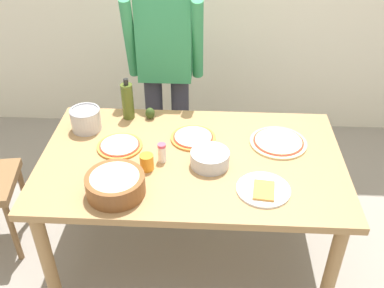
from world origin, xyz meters
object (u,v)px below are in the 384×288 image
object	(u,v)px
popcorn_bowl	(115,183)
steel_pot	(86,119)
pizza_raw_on_board	(278,142)
pizza_second_cooked	(120,146)
person_cook	(165,64)
mixing_bowl_steel	(210,158)
avocado	(150,113)
plate_with_slice	(263,190)
dining_table	(192,171)
olive_oil_bottle	(128,101)
salt_shaker	(162,153)
pizza_cooked_on_tray	(194,138)
cup_orange	(147,162)

from	to	relation	value
popcorn_bowl	steel_pot	world-z (taller)	steel_pot
pizza_raw_on_board	pizza_second_cooked	bearing A→B (deg)	-174.63
person_cook	mixing_bowl_steel	distance (m)	0.88
avocado	person_cook	bearing A→B (deg)	81.22
pizza_raw_on_board	avocado	xyz separation A→B (m)	(-0.74, 0.23, 0.03)
person_cook	plate_with_slice	xyz separation A→B (m)	(0.57, -1.01, -0.17)
mixing_bowl_steel	dining_table	bearing A→B (deg)	148.38
pizza_second_cooked	popcorn_bowl	bearing A→B (deg)	-81.76
mixing_bowl_steel	olive_oil_bottle	xyz separation A→B (m)	(-0.50, 0.44, 0.07)
dining_table	person_cook	size ratio (longest dim) A/B	0.99
pizza_second_cooked	plate_with_slice	xyz separation A→B (m)	(0.75, -0.32, -0.00)
person_cook	mixing_bowl_steel	xyz separation A→B (m)	(0.31, -0.82, -0.14)
plate_with_slice	popcorn_bowl	xyz separation A→B (m)	(-0.70, -0.05, 0.05)
person_cook	plate_with_slice	bearing A→B (deg)	-60.64
pizza_raw_on_board	pizza_second_cooked	world-z (taller)	same
steel_pot	salt_shaker	distance (m)	0.55
mixing_bowl_steel	steel_pot	distance (m)	0.78
person_cook	pizza_second_cooked	bearing A→B (deg)	-105.19
dining_table	avocado	xyz separation A→B (m)	(-0.27, 0.38, 0.13)
pizza_cooked_on_tray	salt_shaker	size ratio (longest dim) A/B	2.38
salt_shaker	avocado	world-z (taller)	salt_shaker
dining_table	olive_oil_bottle	bearing A→B (deg)	136.11
avocado	pizza_cooked_on_tray	bearing A→B (deg)	-37.32
dining_table	pizza_raw_on_board	world-z (taller)	pizza_raw_on_board
pizza_raw_on_board	pizza_cooked_on_tray	world-z (taller)	same
dining_table	popcorn_bowl	world-z (taller)	popcorn_bowl
salt_shaker	avocado	distance (m)	0.43
dining_table	pizza_cooked_on_tray	world-z (taller)	pizza_cooked_on_tray
mixing_bowl_steel	popcorn_bowl	bearing A→B (deg)	-151.08
dining_table	pizza_raw_on_board	size ratio (longest dim) A/B	5.10
dining_table	avocado	world-z (taller)	avocado
olive_oil_bottle	steel_pot	world-z (taller)	olive_oil_bottle
person_cook	plate_with_slice	size ratio (longest dim) A/B	6.23
popcorn_bowl	olive_oil_bottle	size ratio (longest dim) A/B	1.09
popcorn_bowl	plate_with_slice	bearing A→B (deg)	4.16
person_cook	steel_pot	xyz separation A→B (m)	(-0.41, -0.51, -0.11)
pizza_second_cooked	cup_orange	size ratio (longest dim) A/B	2.91
olive_oil_bottle	salt_shaker	bearing A→B (deg)	-59.68
person_cook	pizza_raw_on_board	distance (m)	0.93
steel_pot	avocado	distance (m)	0.38
cup_orange	avocado	bearing A→B (deg)	95.54
pizza_cooked_on_tray	steel_pot	distance (m)	0.63
plate_with_slice	mixing_bowl_steel	size ratio (longest dim) A/B	1.30
olive_oil_bottle	salt_shaker	distance (m)	0.49
person_cook	pizza_cooked_on_tray	world-z (taller)	person_cook
pizza_raw_on_board	steel_pot	world-z (taller)	steel_pot
dining_table	steel_pot	xyz separation A→B (m)	(-0.62, 0.24, 0.16)
salt_shaker	cup_orange	bearing A→B (deg)	-134.35
pizza_cooked_on_tray	cup_orange	bearing A→B (deg)	-128.55
dining_table	pizza_raw_on_board	distance (m)	0.51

